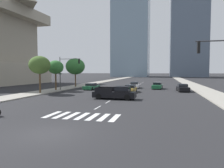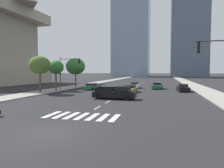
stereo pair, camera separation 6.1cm
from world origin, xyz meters
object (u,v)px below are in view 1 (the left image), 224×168
Objects in this scene: sedan_white_1 at (134,85)px; traffic_signal_far at (67,67)px; sedan_green_2 at (157,86)px; street_tree_second at (56,67)px; sedan_black_4 at (183,88)px; street_tree_third at (75,66)px; pickup_truck at (116,93)px; sedan_green_0 at (91,87)px; street_tree_nearest at (40,65)px; sedan_gold_3 at (130,89)px.

traffic_signal_far is at bearing -57.56° from sedan_white_1.
street_tree_second reaches higher than sedan_green_2.
street_tree_third is at bearing -105.01° from sedan_black_4.
sedan_green_2 is (4.76, 17.50, -0.18)m from pickup_truck.
street_tree_second is (-22.79, -4.31, 3.74)m from sedan_black_4.
sedan_green_0 is 1.03× the size of sedan_black_4.
street_tree_third reaches higher than sedan_black_4.
street_tree_second is (0.00, 5.08, -0.27)m from street_tree_nearest.
sedan_white_1 is 15.06m from traffic_signal_far.
street_tree_second is at bearing 149.06° from pickup_truck.
street_tree_nearest reaches higher than sedan_black_4.
sedan_gold_3 is 0.88× the size of street_tree_second.
street_tree_second is at bearing 90.00° from street_tree_nearest.
sedan_green_0 is 0.98× the size of sedan_gold_3.
street_tree_nearest is at bearing 166.99° from pickup_truck.
sedan_gold_3 is at bearing -71.48° from sedan_black_4.
sedan_black_4 is (9.48, -5.70, 0.02)m from sedan_white_1.
pickup_truck is 15.41m from traffic_signal_far.
street_tree_third is at bearing -91.05° from sedan_white_1.
pickup_truck is 0.87× the size of street_tree_third.
sedan_gold_3 is at bearing -22.60° from sedan_green_2.
sedan_black_4 is at bearing -83.82° from sedan_green_0.
sedan_white_1 is at bearing 4.88° from street_tree_third.
street_tree_second is at bearing -58.64° from sedan_green_2.
pickup_truck is 14.89m from sedan_green_0.
sedan_black_4 is 0.74× the size of traffic_signal_far.
traffic_signal_far is at bearing 72.65° from street_tree_nearest.
sedan_green_0 is at bearing 58.67° from street_tree_nearest.
street_tree_nearest is at bearing -47.21° from sedan_green_2.
street_tree_nearest is 5.08m from street_tree_second.
sedan_green_2 is at bearing 37.55° from street_tree_nearest.
street_tree_nearest is at bearing -47.37° from sedan_white_1.
pickup_truck reaches higher than sedan_green_2.
sedan_white_1 is at bearing -47.19° from sedan_green_0.
sedan_green_2 is 9.37m from sedan_gold_3.
sedan_green_0 reaches higher than sedan_white_1.
sedan_green_0 is 8.44m from street_tree_third.
sedan_black_4 is (4.56, -4.63, -0.01)m from sedan_green_2.
street_tree_third is at bearing 129.21° from pickup_truck.
street_tree_third reaches higher than sedan_green_0.
sedan_white_1 is at bearing -124.71° from sedan_black_4.
street_tree_second is at bearing -83.00° from sedan_black_4.
traffic_signal_far is at bearing 142.11° from pickup_truck.
sedan_white_1 is 0.85× the size of street_tree_second.
street_tree_second reaches higher than sedan_black_4.
pickup_truck is 1.02× the size of street_tree_second.
sedan_gold_3 is 0.81× the size of street_tree_nearest.
sedan_green_2 is 0.80× the size of street_tree_nearest.
street_tree_nearest is at bearing -71.33° from sedan_black_4.
street_tree_nearest is 1.08× the size of street_tree_second.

